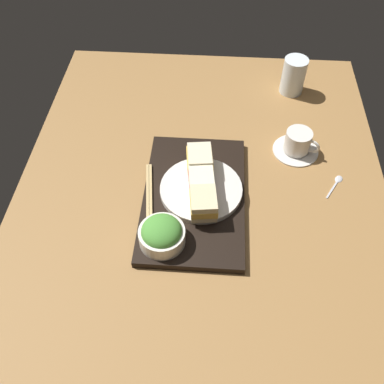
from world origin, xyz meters
TOP-DOWN VIEW (x-y plane):
  - ground_plane at (0.00, 0.00)cm, footprint 140.00×100.00cm
  - serving_tray at (-3.22, -1.78)cm, footprint 42.41×26.31cm
  - sandwich_plate at (-4.57, 0.04)cm, footprint 21.50×21.50cm
  - sandwich_near at (-11.82, -0.84)cm, footprint 9.16×7.73cm
  - sandwich_middle at (-4.57, 0.04)cm, footprint 8.63×7.34cm
  - sandwich_far at (2.67, 0.92)cm, footprint 8.87×7.43cm
  - salad_bowl at (11.44, -8.38)cm, footprint 11.10×11.10cm
  - chopsticks_pair at (-1.58, -13.29)cm, footprint 22.21×4.53cm
  - coffee_cup at (-23.33, 26.61)cm, footprint 13.16×13.16cm
  - drinking_glass at (-51.50, 27.18)cm, footprint 7.58×7.58cm
  - teaspoon at (-12.10, 36.88)cm, footprint 8.91×6.05cm

SIDE VIEW (x-z plane):
  - ground_plane at x=0.00cm, z-range -3.00..0.00cm
  - teaspoon at x=-12.10cm, z-range -0.05..0.75cm
  - serving_tray at x=-3.22cm, z-range 0.00..2.12cm
  - chopsticks_pair at x=-1.58cm, z-range 2.12..2.82cm
  - sandwich_plate at x=-4.57cm, z-range 2.12..3.66cm
  - coffee_cup at x=-23.33cm, z-range -0.45..6.66cm
  - salad_bowl at x=11.44cm, z-range 1.81..8.60cm
  - drinking_glass at x=-51.50cm, z-range 0.00..11.92cm
  - sandwich_middle at x=-4.57cm, z-range 3.66..8.64cm
  - sandwich_far at x=2.67cm, z-range 3.66..9.11cm
  - sandwich_near at x=-11.82cm, z-range 3.66..9.18cm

